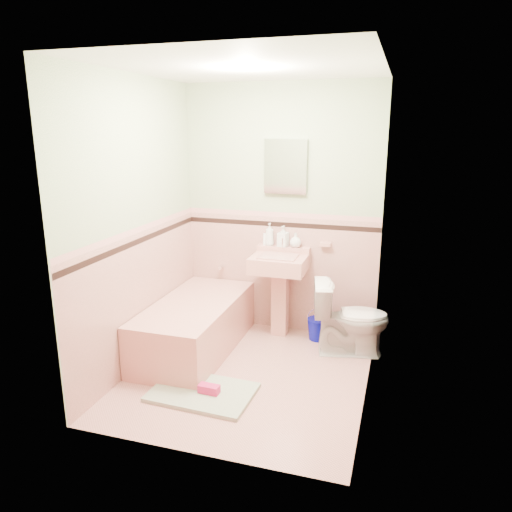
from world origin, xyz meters
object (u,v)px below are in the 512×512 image
(soap_bottle_left, at_px, (270,234))
(sink, at_px, (279,297))
(shoe, at_px, (209,389))
(bucket, at_px, (318,329))
(toilet, at_px, (351,318))
(medicine_cabinet, at_px, (286,167))
(soap_bottle_mid, at_px, (283,236))
(soap_bottle_right, at_px, (296,240))
(bathtub, at_px, (195,327))

(soap_bottle_left, bearing_deg, sink, -50.46)
(shoe, bearing_deg, bucket, 67.30)
(soap_bottle_left, xyz_separation_m, toilet, (0.89, -0.35, -0.67))
(soap_bottle_left, bearing_deg, shoe, -93.29)
(medicine_cabinet, xyz_separation_m, shoe, (-0.23, -1.49, -1.63))
(sink, distance_m, soap_bottle_mid, 0.61)
(soap_bottle_right, xyz_separation_m, toilet, (0.62, -0.35, -0.63))
(soap_bottle_mid, relative_size, bucket, 0.96)
(soap_bottle_mid, bearing_deg, soap_bottle_right, 0.00)
(bucket, bearing_deg, soap_bottle_left, 165.93)
(bucket, height_order, shoe, bucket)
(bathtub, height_order, shoe, bathtub)
(soap_bottle_mid, relative_size, toilet, 0.30)
(soap_bottle_left, bearing_deg, soap_bottle_right, 0.00)
(sink, height_order, bucket, sink)
(soap_bottle_left, xyz_separation_m, soap_bottle_right, (0.27, 0.00, -0.04))
(sink, xyz_separation_m, soap_bottle_right, (0.12, 0.18, 0.55))
(soap_bottle_left, distance_m, soap_bottle_right, 0.27)
(soap_bottle_right, bearing_deg, medicine_cabinet, 166.20)
(soap_bottle_right, distance_m, shoe, 1.76)
(bucket, bearing_deg, shoe, -115.58)
(soap_bottle_right, relative_size, bucket, 0.66)
(bathtub, distance_m, sink, 0.88)
(bucket, bearing_deg, toilet, -32.30)
(sink, relative_size, soap_bottle_left, 3.68)
(sink, distance_m, bucket, 0.51)
(sink, distance_m, soap_bottle_right, 0.59)
(bathtub, height_order, toilet, toilet)
(medicine_cabinet, height_order, bucket, medicine_cabinet)
(toilet, bearing_deg, medicine_cabinet, 50.78)
(bathtub, xyz_separation_m, bucket, (1.08, 0.57, -0.12))
(medicine_cabinet, xyz_separation_m, soap_bottle_mid, (-0.01, -0.03, -0.69))
(sink, bearing_deg, toilet, -13.07)
(soap_bottle_right, height_order, bucket, soap_bottle_right)
(soap_bottle_left, xyz_separation_m, shoe, (-0.08, -1.46, -0.95))
(bucket, distance_m, shoe, 1.47)
(bucket, bearing_deg, bathtub, -152.13)
(sink, distance_m, soap_bottle_left, 0.64)
(medicine_cabinet, bearing_deg, shoe, -98.86)
(toilet, distance_m, bucket, 0.47)
(medicine_cabinet, bearing_deg, sink, -90.00)
(medicine_cabinet, bearing_deg, soap_bottle_left, -168.59)
(medicine_cabinet, distance_m, soap_bottle_right, 0.73)
(bucket, xyz_separation_m, shoe, (-0.63, -1.33, -0.04))
(bathtub, bearing_deg, soap_bottle_mid, 46.56)
(soap_bottle_left, height_order, toilet, soap_bottle_left)
(bathtub, bearing_deg, soap_bottle_left, 53.19)
(shoe, bearing_deg, soap_bottle_right, 79.26)
(soap_bottle_mid, xyz_separation_m, toilet, (0.75, -0.35, -0.66))
(sink, bearing_deg, bathtub, -142.07)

